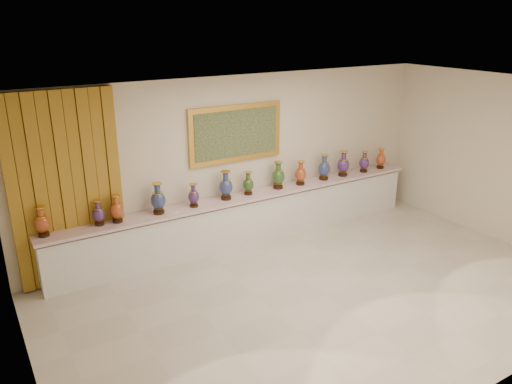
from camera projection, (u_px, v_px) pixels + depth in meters
ground at (325, 295)px, 7.45m from camera, size 8.00×8.00×0.00m
room at (97, 179)px, 7.62m from camera, size 8.00×8.00×8.00m
counter at (248, 219)px, 9.12m from camera, size 7.28×0.48×0.90m
vase_0 at (42, 223)px, 7.22m from camera, size 0.21×0.21×0.46m
vase_1 at (99, 214)px, 7.62m from camera, size 0.21×0.21×0.40m
vase_2 at (117, 210)px, 7.72m from camera, size 0.22×0.22×0.45m
vase_3 at (158, 200)px, 8.05m from camera, size 0.26×0.26×0.52m
vase_4 at (194, 196)px, 8.35m from camera, size 0.20×0.20×0.41m
vase_5 at (226, 187)px, 8.68m from camera, size 0.26×0.26×0.51m
vase_6 at (248, 184)px, 8.93m from camera, size 0.25×0.25×0.42m
vase_7 at (278, 176)px, 9.23m from camera, size 0.31×0.31×0.51m
vase_8 at (301, 174)px, 9.45m from camera, size 0.22×0.22×0.46m
vase_9 at (324, 168)px, 9.74m from camera, size 0.25×0.25×0.50m
vase_10 at (343, 165)px, 9.97m from camera, size 0.28×0.28×0.51m
vase_11 at (364, 163)px, 10.23m from camera, size 0.21×0.21×0.43m
vase_12 at (381, 159)px, 10.47m from camera, size 0.24×0.24×0.43m
label_card at (176, 213)px, 8.14m from camera, size 0.10×0.06×0.00m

